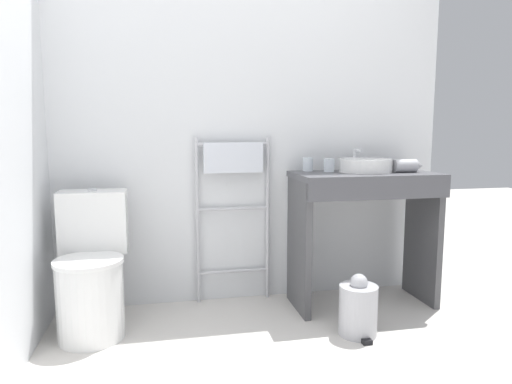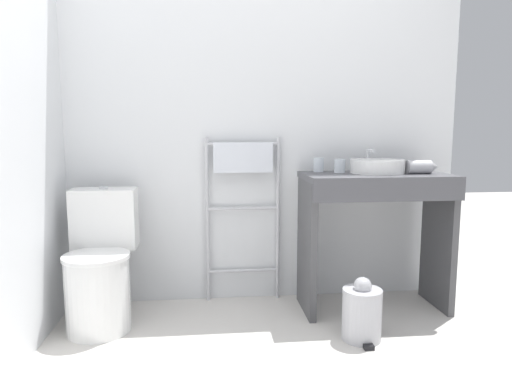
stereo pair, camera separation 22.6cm
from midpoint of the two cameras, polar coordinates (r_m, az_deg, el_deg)
name	(u,v)px [view 2 (the right image)]	position (r m, az deg, el deg)	size (l,w,h in m)	color
wall_back	(257,108)	(2.97, 2.29, 10.43)	(2.61, 0.12, 2.47)	silver
wall_side	(3,99)	(2.36, -26.72, 10.32)	(0.12, 1.97, 2.47)	silver
toilet	(100,268)	(2.68, -16.62, -9.12)	(0.37, 0.51, 0.77)	white
towel_radiator	(243,182)	(2.86, 0.62, 1.23)	(0.48, 0.06, 1.05)	silver
vanity_counter	(375,219)	(2.88, 16.90, -3.31)	(0.87, 0.45, 0.84)	#4C4C51
sink_basin	(377,166)	(2.88, 17.12, 3.13)	(0.32, 0.32, 0.08)	white
faucet	(369,157)	(3.02, 16.07, 4.25)	(0.02, 0.10, 0.14)	silver
cup_near_wall	(318,165)	(2.89, 10.05, 3.36)	(0.06, 0.06, 0.09)	silver
cup_near_edge	(340,166)	(2.86, 12.68, 3.21)	(0.07, 0.07, 0.08)	silver
hair_dryer	(419,167)	(2.94, 21.82, 2.93)	(0.19, 0.18, 0.08)	#B7B7BC
trash_bin	(362,313)	(2.56, 15.66, -14.36)	(0.21, 0.24, 0.34)	#B7B7BC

